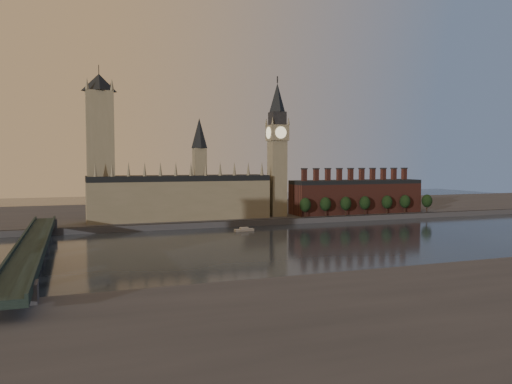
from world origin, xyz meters
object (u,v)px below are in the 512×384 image
Objects in this scene: westminster_bridge at (34,247)px; victoria_tower at (100,143)px; big_ben at (277,148)px; river_boat at (244,230)px.

victoria_tower is at bearing 73.44° from westminster_bridge.
victoria_tower is 130.12m from big_ben.
victoria_tower is 133.21m from westminster_bridge.
big_ben is at bearing 34.33° from westminster_bridge.
big_ben is 83.13m from river_boat.
victoria_tower reaches higher than river_boat.
victoria_tower is 1.01× the size of big_ben.
big_ben is 205.83m from westminster_bridge.
victoria_tower reaches higher than westminster_bridge.
big_ben is (130.00, -5.00, -2.26)m from victoria_tower.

